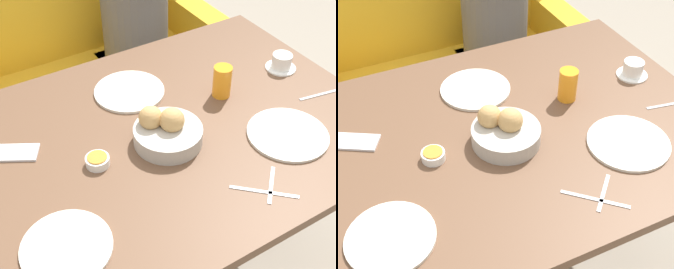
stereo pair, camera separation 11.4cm
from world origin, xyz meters
TOP-DOWN VIEW (x-y plane):
  - ground_plane at (0.00, 0.00)m, footprint 10.00×10.00m
  - dining_table at (0.00, 0.00)m, footprint 1.50×1.02m
  - couch at (0.17, 1.06)m, footprint 1.47×0.70m
  - seated_person at (0.42, 0.91)m, footprint 0.33×0.43m
  - bread_basket at (0.02, -0.04)m, footprint 0.22×0.22m
  - plate_near_left at (-0.40, -0.26)m, footprint 0.23×0.23m
  - plate_near_right at (0.37, -0.22)m, footprint 0.26×0.26m
  - plate_far_center at (0.05, 0.25)m, footprint 0.25×0.25m
  - juice_glass at (0.32, 0.06)m, footprint 0.06×0.06m
  - coffee_cup at (0.61, 0.08)m, footprint 0.12×0.12m
  - jam_bowl_honey at (-0.21, -0.03)m, footprint 0.07×0.07m
  - fork_silver at (0.15, -0.37)m, footprint 0.15×0.14m
  - knife_silver at (0.63, -0.12)m, footprint 0.19×0.04m
  - spoon_coffee at (0.18, -0.36)m, footprint 0.11×0.11m
  - cell_phone at (-0.41, 0.15)m, footprint 0.17×0.14m

SIDE VIEW (x-z plane):
  - ground_plane at x=0.00m, z-range 0.00..0.00m
  - couch at x=0.17m, z-range -0.12..0.73m
  - seated_person at x=0.42m, z-range -0.08..1.10m
  - dining_table at x=0.00m, z-range 0.30..1.06m
  - fork_silver at x=0.15m, z-range 0.77..0.77m
  - knife_silver at x=0.63m, z-range 0.77..0.77m
  - spoon_coffee at x=0.18m, z-range 0.77..0.77m
  - cell_phone at x=-0.41m, z-range 0.77..0.77m
  - plate_near_left at x=-0.40m, z-range 0.77..0.78m
  - plate_near_right at x=0.37m, z-range 0.77..0.78m
  - plate_far_center at x=0.05m, z-range 0.77..0.78m
  - jam_bowl_honey at x=-0.21m, z-range 0.77..0.80m
  - coffee_cup at x=0.61m, z-range 0.76..0.82m
  - bread_basket at x=0.02m, z-range 0.75..0.87m
  - juice_glass at x=0.32m, z-range 0.77..0.88m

